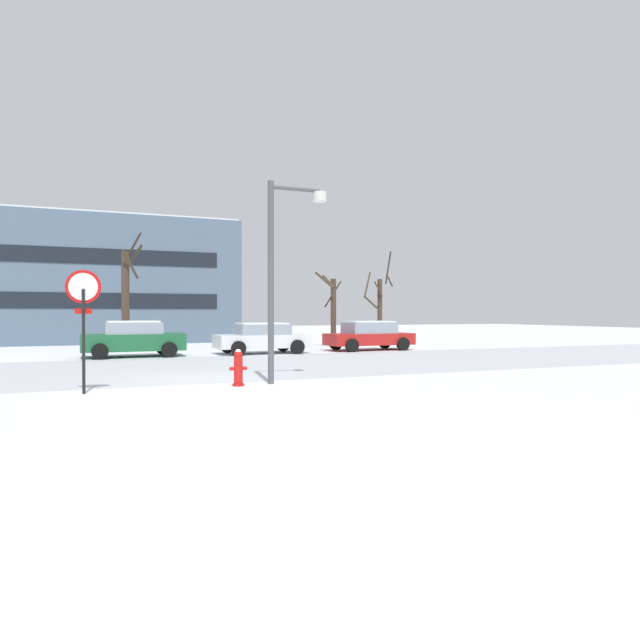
{
  "coord_description": "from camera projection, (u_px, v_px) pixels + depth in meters",
  "views": [
    {
      "loc": [
        -2.57,
        -15.29,
        1.83
      ],
      "look_at": [
        5.72,
        5.33,
        1.55
      ],
      "focal_mm": 31.12,
      "sensor_mm": 36.0,
      "label": 1
    }
  ],
  "objects": [
    {
      "name": "ground_plane",
      "position": [
        199.0,
        380.0,
        15.17
      ],
      "size": [
        120.0,
        120.0,
        0.0
      ],
      "primitive_type": "plane",
      "color": "white"
    },
    {
      "name": "stop_sign",
      "position": [
        83.0,
        307.0,
        12.48
      ],
      "size": [
        0.76,
        0.17,
        2.8
      ],
      "color": "black",
      "rests_on": "ground"
    },
    {
      "name": "street_lamp",
      "position": [
        282.0,
        260.0,
        14.4
      ],
      "size": [
        1.62,
        0.36,
        5.23
      ],
      "color": "#4C4F54",
      "rests_on": "ground"
    },
    {
      "name": "tree_far_right",
      "position": [
        379.0,
        307.0,
        31.83
      ],
      "size": [
        1.94,
        1.94,
        5.34
      ],
      "color": "#423326",
      "rests_on": "ground"
    },
    {
      "name": "parked_car_white",
      "position": [
        262.0,
        338.0,
        25.01
      ],
      "size": [
        4.21,
        2.2,
        1.38
      ],
      "color": "white",
      "rests_on": "ground"
    },
    {
      "name": "building_far_left",
      "position": [
        106.0,
        282.0,
        36.06
      ],
      "size": [
        15.74,
        9.26,
        7.71
      ],
      "color": "slate",
      "rests_on": "ground"
    },
    {
      "name": "tree_far_mid",
      "position": [
        333.0,
        309.0,
        30.03
      ],
      "size": [
        1.57,
        1.56,
        4.08
      ],
      "color": "#423326",
      "rests_on": "ground"
    },
    {
      "name": "parked_car_red",
      "position": [
        369.0,
        335.0,
        27.24
      ],
      "size": [
        4.35,
        2.09,
        1.44
      ],
      "color": "red",
      "rests_on": "ground"
    },
    {
      "name": "fire_hydrant",
      "position": [
        238.0,
        367.0,
        13.89
      ],
      "size": [
        0.44,
        0.3,
        0.93
      ],
      "color": "red",
      "rests_on": "ground"
    },
    {
      "name": "tree_far_left",
      "position": [
        126.0,
        297.0,
        26.86
      ],
      "size": [
        1.06,
        1.48,
        5.79
      ],
      "color": "#423326",
      "rests_on": "ground"
    },
    {
      "name": "road_surface",
      "position": [
        181.0,
        368.0,
        18.4
      ],
      "size": [
        80.0,
        8.95,
        0.0
      ],
      "color": "#B7BCC4",
      "rests_on": "ground"
    },
    {
      "name": "parked_car_green",
      "position": [
        133.0,
        339.0,
        23.09
      ],
      "size": [
        4.14,
        2.16,
        1.5
      ],
      "color": "#1E6038",
      "rests_on": "ground"
    }
  ]
}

